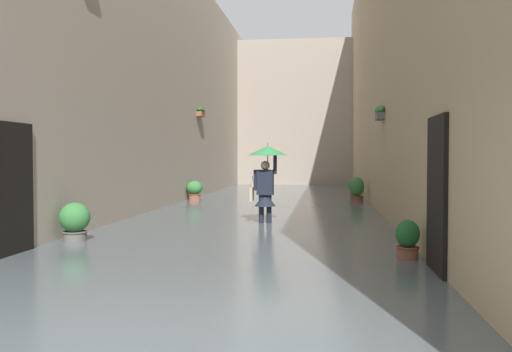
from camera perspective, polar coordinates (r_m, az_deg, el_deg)
ground_plane at (r=17.61m, az=1.57°, el=-3.44°), size 66.46×66.46×0.00m
flood_water at (r=17.60m, az=1.57°, el=-3.24°), size 7.18×32.59×0.12m
building_facade_left at (r=17.92m, az=15.05°, el=12.57°), size 2.04×30.59×9.95m
building_facade_right at (r=18.57m, az=-11.28°, el=10.14°), size 2.04×30.59×8.62m
building_facade_far at (r=31.78m, az=4.06°, el=6.36°), size 9.98×1.80×8.20m
person_wading at (r=12.82m, az=1.07°, el=0.56°), size 0.93×0.93×1.98m
potted_plant_mid_left at (r=22.11m, az=10.14°, el=-1.20°), size 0.49×0.49×0.81m
potted_plant_near_right at (r=10.65m, az=-18.17°, el=-4.59°), size 0.56×0.56×0.82m
potted_plant_far_left at (r=8.70m, az=15.34°, el=-6.58°), size 0.36×0.36×0.71m
potted_plant_mid_right at (r=19.74m, az=-6.35°, el=-1.52°), size 0.57×0.57×0.81m
potted_plant_near_left at (r=19.40m, az=10.35°, el=-1.47°), size 0.49×0.49×0.97m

